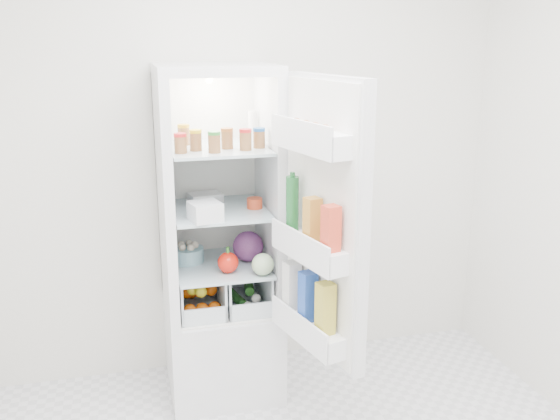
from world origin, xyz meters
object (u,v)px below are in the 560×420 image
object	(u,v)px
mushroom_bowl	(188,255)
fridge_door	(320,228)
red_cabbage	(248,246)
refrigerator	(219,274)

from	to	relation	value
mushroom_bowl	fridge_door	bearing A→B (deg)	-50.20
fridge_door	red_cabbage	bearing A→B (deg)	6.55
refrigerator	fridge_door	bearing A→B (deg)	-59.26
fridge_door	mushroom_bowl	bearing A→B (deg)	25.72
refrigerator	red_cabbage	world-z (taller)	refrigerator
red_cabbage	mushroom_bowl	world-z (taller)	red_cabbage
red_cabbage	fridge_door	distance (m)	0.67
red_cabbage	fridge_door	size ratio (longest dim) A/B	0.13
mushroom_bowl	fridge_door	size ratio (longest dim) A/B	0.13
refrigerator	mushroom_bowl	bearing A→B (deg)	173.75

